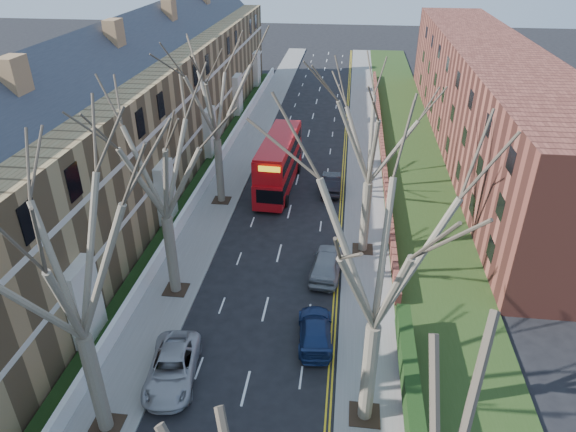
% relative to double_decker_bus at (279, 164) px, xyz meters
% --- Properties ---
extents(pavement_left, '(3.00, 102.00, 0.12)m').
position_rel_double_decker_bus_xyz_m(pavement_left, '(-4.60, 7.76, -2.08)').
color(pavement_left, slate).
rests_on(pavement_left, ground).
extents(pavement_right, '(3.00, 102.00, 0.12)m').
position_rel_double_decker_bus_xyz_m(pavement_right, '(7.40, 7.76, -2.08)').
color(pavement_right, slate).
rests_on(pavement_right, ground).
extents(terrace_left, '(9.70, 78.00, 13.60)m').
position_rel_double_decker_bus_xyz_m(terrace_left, '(-12.25, -0.24, 3.39)').
color(terrace_left, olive).
rests_on(terrace_left, ground).
extents(flats_right, '(13.97, 54.00, 10.00)m').
position_rel_double_decker_bus_xyz_m(flats_right, '(18.86, 11.76, 2.85)').
color(flats_right, brown).
rests_on(flats_right, ground).
extents(front_wall_left, '(0.30, 78.00, 1.00)m').
position_rel_double_decker_bus_xyz_m(front_wall_left, '(-6.25, -0.24, -1.52)').
color(front_wall_left, white).
rests_on(front_wall_left, ground).
extents(grass_verge_right, '(6.00, 102.00, 0.06)m').
position_rel_double_decker_bus_xyz_m(grass_verge_right, '(11.90, 7.76, -1.99)').
color(grass_verge_right, '#243C16').
rests_on(grass_verge_right, ground).
extents(tree_left_mid, '(10.50, 10.50, 14.71)m').
position_rel_double_decker_bus_xyz_m(tree_left_mid, '(-4.30, -25.24, 7.42)').
color(tree_left_mid, '#6B5D4C').
rests_on(tree_left_mid, ground).
extents(tree_left_far, '(10.15, 10.15, 14.22)m').
position_rel_double_decker_bus_xyz_m(tree_left_far, '(-4.30, -15.24, 7.10)').
color(tree_left_far, '#6B5D4C').
rests_on(tree_left_far, ground).
extents(tree_left_dist, '(10.50, 10.50, 14.71)m').
position_rel_double_decker_bus_xyz_m(tree_left_dist, '(-4.30, -3.24, 7.42)').
color(tree_left_dist, '#6B5D4C').
rests_on(tree_left_dist, ground).
extents(tree_right_mid, '(10.50, 10.50, 14.71)m').
position_rel_double_decker_bus_xyz_m(tree_right_mid, '(7.10, -23.24, 7.42)').
color(tree_right_mid, '#6B5D4C').
rests_on(tree_right_mid, ground).
extents(tree_right_far, '(10.15, 10.15, 14.22)m').
position_rel_double_decker_bus_xyz_m(tree_right_far, '(7.10, -9.24, 7.11)').
color(tree_right_far, '#6B5D4C').
rests_on(tree_right_far, ground).
extents(double_decker_bus, '(3.01, 10.46, 4.36)m').
position_rel_double_decker_bus_xyz_m(double_decker_bus, '(0.00, 0.00, 0.00)').
color(double_decker_bus, '#A70B11').
rests_on(double_decker_bus, ground).
extents(car_left_far, '(2.91, 5.21, 1.38)m').
position_rel_double_decker_bus_xyz_m(car_left_far, '(-2.26, -22.04, -1.45)').
color(car_left_far, '#A4A4AA').
rests_on(car_left_far, ground).
extents(car_right_near, '(2.20, 4.58, 1.29)m').
position_rel_double_decker_bus_xyz_m(car_right_near, '(4.48, -18.46, -1.49)').
color(car_right_near, navy).
rests_on(car_right_near, ground).
extents(car_right_mid, '(2.27, 4.83, 1.60)m').
position_rel_double_decker_bus_xyz_m(car_right_mid, '(4.76, -12.26, -1.34)').
color(car_right_mid, gray).
rests_on(car_right_mid, ground).
extents(car_right_far, '(1.63, 4.47, 1.46)m').
position_rel_double_decker_bus_xyz_m(car_right_far, '(4.47, -0.09, -1.41)').
color(car_right_far, black).
rests_on(car_right_far, ground).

